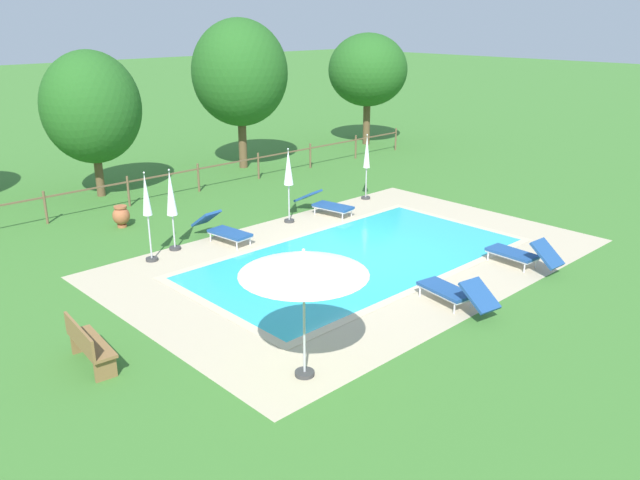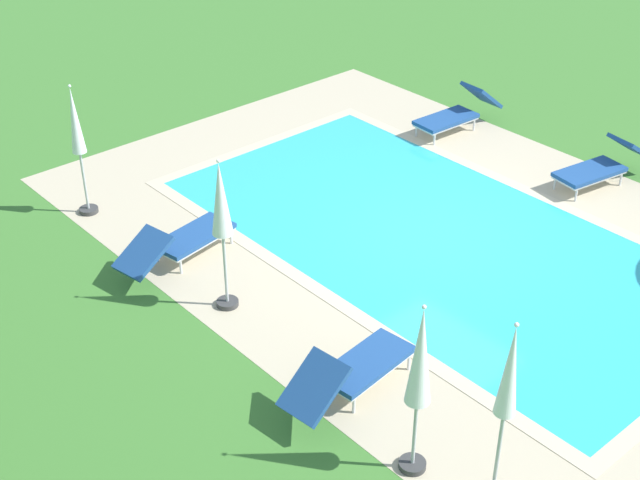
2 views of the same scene
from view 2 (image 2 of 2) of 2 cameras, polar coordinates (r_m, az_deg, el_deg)
ground_plane at (r=14.68m, az=7.35°, el=0.14°), size 160.00×160.00×0.00m
pool_deck_paving at (r=14.68m, az=7.35°, el=0.15°), size 12.72×8.31×0.01m
swimming_pool_water at (r=14.68m, az=7.35°, el=0.15°), size 8.99×4.58×0.01m
pool_coping_rim at (r=14.68m, az=7.35°, el=0.17°), size 9.47×5.06×0.01m
sun_lounger_north_near_steps at (r=13.97m, az=-8.88°, el=-0.08°), size 0.94×2.13×0.73m
sun_lounger_north_mid at (r=16.79m, az=17.46°, el=4.55°), size 0.93×2.10×0.80m
sun_lounger_north_far at (r=11.30m, az=2.06°, el=-8.26°), size 0.82×2.07×0.82m
sun_lounger_north_end at (r=18.29m, az=8.66°, el=8.00°), size 0.72×2.01×0.86m
patio_umbrella_closed_row_west at (r=9.65m, az=6.35°, el=-7.94°), size 0.32×0.32×2.29m
patio_umbrella_closed_row_mid_west at (r=15.12m, az=-15.18°, el=6.58°), size 0.32×0.32×2.31m
patio_umbrella_closed_row_centre at (r=9.38m, az=11.81°, el=-9.24°), size 0.32×0.32×2.42m
patio_umbrella_closed_row_mid_east at (r=12.21m, az=-6.28°, el=1.98°), size 0.32×0.32×2.36m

